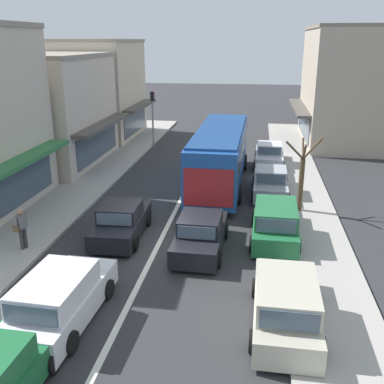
# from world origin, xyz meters

# --- Properties ---
(ground_plane) EXTENTS (140.00, 140.00, 0.00)m
(ground_plane) POSITION_xyz_m (0.00, 0.00, 0.00)
(ground_plane) COLOR #2D2D30
(lane_centre_line) EXTENTS (0.20, 28.00, 0.01)m
(lane_centre_line) POSITION_xyz_m (0.00, 4.00, 0.00)
(lane_centre_line) COLOR silver
(lane_centre_line) RESTS_ON ground
(sidewalk_left) EXTENTS (5.20, 44.00, 0.14)m
(sidewalk_left) POSITION_xyz_m (-6.80, 6.00, 0.07)
(sidewalk_left) COLOR #A39E96
(sidewalk_left) RESTS_ON ground
(kerb_right) EXTENTS (2.80, 44.00, 0.12)m
(kerb_right) POSITION_xyz_m (6.20, 6.00, 0.06)
(kerb_right) COLOR #A39E96
(kerb_right) RESTS_ON ground
(shopfront_mid_block) EXTENTS (8.51, 8.97, 7.03)m
(shopfront_mid_block) POSITION_xyz_m (-10.18, 11.47, 3.51)
(shopfront_mid_block) COLOR beige
(shopfront_mid_block) RESTS_ON ground
(shopfront_far_end) EXTENTS (8.84, 7.99, 7.88)m
(shopfront_far_end) POSITION_xyz_m (-10.18, 20.13, 3.93)
(shopfront_far_end) COLOR beige
(shopfront_far_end) RESTS_ON ground
(building_right_far) EXTENTS (9.10, 10.67, 8.84)m
(building_right_far) POSITION_xyz_m (11.48, 20.96, 4.41)
(building_right_far) COLOR #B2A38E
(building_right_far) RESTS_ON ground
(city_bus) EXTENTS (2.85, 10.89, 3.23)m
(city_bus) POSITION_xyz_m (1.76, 8.37, 1.88)
(city_bus) COLOR #1E4C99
(city_bus) RESTS_ON ground
(sedan_adjacent_lane_trail) EXTENTS (2.01, 4.26, 1.47)m
(sedan_adjacent_lane_trail) POSITION_xyz_m (-1.69, 0.69, 0.66)
(sedan_adjacent_lane_trail) COLOR black
(sedan_adjacent_lane_trail) RESTS_ON ground
(wagon_queue_gap_filler) EXTENTS (2.08, 4.57, 1.58)m
(wagon_queue_gap_filler) POSITION_xyz_m (-1.67, -5.37, 0.75)
(wagon_queue_gap_filler) COLOR silver
(wagon_queue_gap_filler) RESTS_ON ground
(sedan_behind_bus_near) EXTENTS (1.97, 4.24, 1.47)m
(sedan_behind_bus_near) POSITION_xyz_m (1.73, -0.12, 0.66)
(sedan_behind_bus_near) COLOR black
(sedan_behind_bus_near) RESTS_ON ground
(parked_wagon_kerb_front) EXTENTS (1.99, 4.52, 1.58)m
(parked_wagon_kerb_front) POSITION_xyz_m (4.74, -4.69, 0.75)
(parked_wagon_kerb_front) COLOR #B7B29E
(parked_wagon_kerb_front) RESTS_ON ground
(parked_wagon_kerb_second) EXTENTS (2.00, 4.53, 1.58)m
(parked_wagon_kerb_second) POSITION_xyz_m (4.63, 1.32, 0.75)
(parked_wagon_kerb_second) COLOR #1E6638
(parked_wagon_kerb_second) RESTS_ON ground
(parked_sedan_kerb_third) EXTENTS (1.93, 4.22, 1.47)m
(parked_sedan_kerb_third) POSITION_xyz_m (4.56, 6.99, 0.66)
(parked_sedan_kerb_third) COLOR #9EA3A8
(parked_sedan_kerb_third) RESTS_ON ground
(parked_sedan_kerb_rear) EXTENTS (1.94, 4.22, 1.47)m
(parked_sedan_kerb_rear) POSITION_xyz_m (4.60, 13.07, 0.66)
(parked_sedan_kerb_rear) COLOR silver
(parked_sedan_kerb_rear) RESTS_ON ground
(traffic_light_downstreet) EXTENTS (0.33, 0.24, 4.20)m
(traffic_light_downstreet) POSITION_xyz_m (-4.08, 17.08, 2.85)
(traffic_light_downstreet) COLOR gray
(traffic_light_downstreet) RESTS_ON ground
(street_tree_right) EXTENTS (1.68, 1.50, 3.68)m
(street_tree_right) POSITION_xyz_m (5.88, 4.58, 1.73)
(street_tree_right) COLOR brown
(street_tree_right) RESTS_ON ground
(pedestrian_with_handbag_near) EXTENTS (0.38, 0.66, 1.63)m
(pedestrian_with_handbag_near) POSITION_xyz_m (-5.02, -1.25, 1.07)
(pedestrian_with_handbag_near) COLOR #333338
(pedestrian_with_handbag_near) RESTS_ON sidewalk_left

